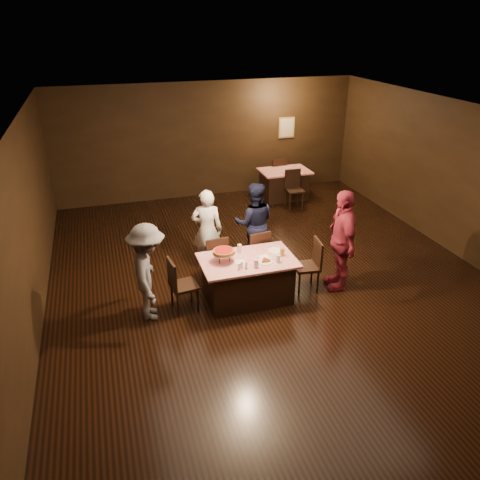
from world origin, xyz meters
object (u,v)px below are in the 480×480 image
Objects in this scene: diner_grey_knit at (148,272)px; plate_empty at (275,251)px; chair_back_far at (276,174)px; chair_far_right at (255,252)px; chair_far_left at (214,258)px; chair_end_left at (184,284)px; glass_front_left at (256,264)px; diner_white_jacket at (207,230)px; diner_navy_hoodie at (254,223)px; glass_amber at (282,252)px; chair_end_right at (307,266)px; glass_back at (240,248)px; pizza_stand at (224,252)px; glass_front_right at (278,259)px; diner_red_shirt at (341,240)px; chair_back_near at (295,189)px; main_table at (247,279)px; back_table at (284,184)px.

diner_grey_knit is 2.22m from plate_empty.
chair_far_right is at bearing 59.60° from chair_back_far.
plate_empty is at bearing 140.77° from chair_far_left.
chair_end_left is 1.24m from glass_front_left.
diner_white_jacket is 0.98× the size of diner_navy_hoodie.
glass_amber is (0.05, -1.34, 0.02)m from diner_navy_hoodie.
glass_back is at bearing -98.09° from chair_end_right.
glass_front_right is at bearing -19.44° from pizza_stand.
glass_amber is at bearing 24.44° from glass_front_left.
chair_far_left is at bearing -100.49° from diner_red_shirt.
diner_red_shirt is at bearing 151.71° from chair_far_left.
chair_back_far is at bearing 93.13° from chair_back_near.
diner_grey_knit is (-2.21, -1.33, -0.01)m from diner_navy_hoodie.
glass_back is at bearing 37.40° from chair_far_right.
plate_empty is at bearing -114.91° from chair_back_near.
diner_red_shirt is 13.18× the size of glass_front_right.
chair_back_near is (2.08, 3.02, 0.00)m from chair_far_right.
chair_far_right reaches higher than glass_front_right.
chair_far_right is (0.40, 0.75, 0.09)m from main_table.
diner_red_shirt is 1.79m from glass_back.
back_table is 0.61m from chair_back_far.
back_table is at bearing 58.77° from glass_back.
pizza_stand is 2.71× the size of glass_back.
chair_end_right is 1.45m from diner_navy_hoodie.
pizza_stand is (-2.10, 0.12, 0.03)m from diner_red_shirt.
diner_red_shirt is 2.11m from pizza_stand.
glass_front_left reaches higher than main_table.
diner_red_shirt is 13.18× the size of glass_back.
chair_end_left reaches higher than glass_front_right.
glass_amber is (-1.88, -5.12, 0.37)m from chair_back_far.
glass_front_left is at bearing -111.97° from chair_end_left.
chair_far_left is 2.50× the size of pizza_stand.
back_table is at bearing 65.95° from plate_empty.
chair_back_far reaches higher than back_table.
glass_back is (-2.53, -4.77, 0.37)m from chair_back_far.
chair_back_far is 6.79× the size of glass_front_left.
diner_grey_knit is 0.88× the size of diner_red_shirt.
back_table is 5.20× the size of plate_empty.
chair_back_near is 1.30m from chair_back_far.
diner_grey_knit is (-2.76, -0.04, 0.34)m from chair_end_right.
plate_empty is 0.42m from glass_front_right.
glass_amber is (0.20, -0.80, 0.37)m from chair_far_right.
diner_white_jacket is at bearing -36.23° from chair_end_left.
chair_far_left is 1.20m from glass_front_left.
diner_grey_knit is 2.12m from glass_front_right.
glass_front_right is at bearing -113.25° from back_table.
diner_white_jacket reaches higher than chair_end_left.
chair_end_left is 1.61m from glass_front_right.
glass_back is at bearing 151.70° from glass_amber.
plate_empty is (0.55, 0.15, 0.39)m from main_table.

